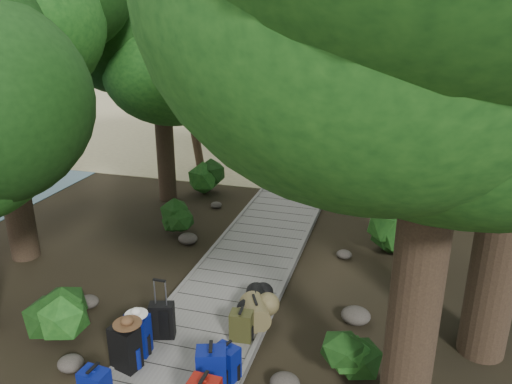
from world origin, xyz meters
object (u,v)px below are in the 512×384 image
(backpack_left_c, at_px, (137,333))
(backpack_right_d, at_px, (241,324))
(backpack_right_c, at_px, (227,361))
(sun_lounger, at_px, (419,148))
(duffel_right_black, at_px, (255,301))
(lone_suitcase_on_sand, at_px, (323,156))
(backpack_left_b, at_px, (125,345))
(suitcase_on_boardwalk, at_px, (162,320))
(backpack_right_b, at_px, (212,368))
(kayak, at_px, (257,137))
(duffel_right_khaki, at_px, (255,312))

(backpack_left_c, xyz_separation_m, backpack_right_d, (1.46, 0.80, -0.09))
(backpack_right_c, xyz_separation_m, sun_lounger, (2.90, 13.96, -0.13))
(duffel_right_black, relative_size, lone_suitcase_on_sand, 1.07)
(backpack_left_b, xyz_separation_m, suitcase_on_boardwalk, (0.19, 0.84, -0.08))
(backpack_right_c, distance_m, sun_lounger, 14.26)
(backpack_right_b, distance_m, backpack_right_c, 0.31)
(backpack_right_d, xyz_separation_m, sun_lounger, (2.99, 12.99, -0.10))
(backpack_right_c, distance_m, suitcase_on_boardwalk, 1.51)
(backpack_right_b, bearing_deg, lone_suitcase_on_sand, 72.77)
(backpack_right_d, height_order, suitcase_on_boardwalk, suitcase_on_boardwalk)
(lone_suitcase_on_sand, distance_m, kayak, 4.30)
(duffel_right_khaki, xyz_separation_m, sun_lounger, (2.90, 12.50, -0.05))
(backpack_right_c, bearing_deg, lone_suitcase_on_sand, 111.00)
(kayak, bearing_deg, backpack_right_b, -68.18)
(backpack_left_c, height_order, suitcase_on_boardwalk, backpack_left_c)
(duffel_right_black, relative_size, sun_lounger, 0.37)
(backpack_left_b, distance_m, lone_suitcase_on_sand, 11.96)
(lone_suitcase_on_sand, bearing_deg, backpack_left_b, -114.38)
(backpack_left_b, distance_m, duffel_right_khaki, 2.26)
(backpack_right_d, height_order, kayak, backpack_right_d)
(backpack_right_d, distance_m, duffel_right_black, 0.86)
(suitcase_on_boardwalk, bearing_deg, duffel_right_black, 26.15)
(lone_suitcase_on_sand, height_order, sun_lounger, lone_suitcase_on_sand)
(backpack_left_b, xyz_separation_m, backpack_left_c, (-0.00, 0.35, -0.02))
(backpack_right_d, bearing_deg, lone_suitcase_on_sand, 86.69)
(duffel_right_black, relative_size, kayak, 0.23)
(backpack_right_d, height_order, duffel_right_khaki, backpack_right_d)
(duffel_right_khaki, distance_m, duffel_right_black, 0.39)
(backpack_left_b, distance_m, backpack_right_b, 1.43)
(duffel_right_khaki, xyz_separation_m, lone_suitcase_on_sand, (-0.45, 10.27, -0.03))
(backpack_right_b, xyz_separation_m, kayak, (-3.63, 14.74, -0.34))
(backpack_left_c, height_order, backpack_right_c, backpack_left_c)
(duffel_right_khaki, bearing_deg, backpack_right_c, -117.39)
(backpack_right_c, xyz_separation_m, duffel_right_khaki, (-0.00, 1.46, -0.09))
(duffel_right_khaki, bearing_deg, kayak, 78.65)
(backpack_left_c, height_order, backpack_right_b, backpack_right_b)
(suitcase_on_boardwalk, xyz_separation_m, lone_suitcase_on_sand, (0.91, 11.06, -0.12))
(backpack_left_b, relative_size, backpack_right_b, 1.02)
(duffel_right_black, bearing_deg, duffel_right_khaki, -85.95)
(backpack_left_b, distance_m, kayak, 14.81)
(kayak, bearing_deg, suitcase_on_boardwalk, -72.16)
(backpack_left_c, distance_m, backpack_right_d, 1.67)
(suitcase_on_boardwalk, xyz_separation_m, kayak, (-2.40, 13.80, -0.27))
(suitcase_on_boardwalk, bearing_deg, duffel_right_khaki, 13.66)
(duffel_right_khaki, xyz_separation_m, suitcase_on_boardwalk, (-1.36, -0.80, 0.09))
(backpack_right_d, bearing_deg, backpack_right_c, -89.93)
(backpack_right_d, bearing_deg, backpack_left_b, -147.01)
(backpack_right_d, bearing_deg, kayak, 99.99)
(sun_lounger, bearing_deg, backpack_left_c, -100.72)
(backpack_right_c, xyz_separation_m, kayak, (-3.76, 14.46, -0.27))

